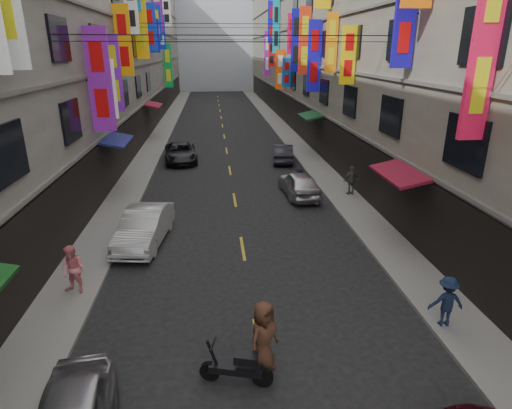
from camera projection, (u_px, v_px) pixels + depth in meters
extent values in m
cube|color=slate|center=(159.00, 137.00, 39.26)|extent=(2.00, 90.00, 0.12)
cube|color=slate|center=(288.00, 135.00, 40.39)|extent=(2.00, 90.00, 0.12)
cube|color=gray|center=(77.00, 26.00, 35.47)|extent=(10.00, 90.00, 19.00)
cube|color=black|center=(147.00, 121.00, 38.67)|extent=(0.12, 85.50, 3.00)
cube|color=#66635E|center=(145.00, 102.00, 38.10)|extent=(0.16, 90.00, 0.14)
cube|color=#66635E|center=(142.00, 65.00, 37.01)|extent=(0.16, 90.00, 0.14)
cube|color=#66635E|center=(139.00, 25.00, 35.91)|extent=(0.16, 90.00, 0.14)
cube|color=gray|center=(357.00, 27.00, 37.75)|extent=(10.00, 90.00, 19.00)
cube|color=black|center=(298.00, 119.00, 39.99)|extent=(0.12, 85.50, 3.00)
cube|color=#66635E|center=(299.00, 101.00, 39.41)|extent=(0.16, 90.00, 0.14)
cube|color=#66635E|center=(300.00, 64.00, 38.32)|extent=(0.16, 90.00, 0.14)
cube|color=#66635E|center=(301.00, 26.00, 37.23)|extent=(0.16, 90.00, 0.14)
cube|color=#B5BDCA|center=(215.00, 31.00, 82.86)|extent=(18.00, 8.00, 22.00)
cube|color=red|center=(486.00, 40.00, 11.75)|extent=(0.76, 0.18, 5.52)
cylinder|color=black|center=(488.00, 40.00, 11.76)|extent=(0.86, 0.08, 0.08)
cube|color=#180D9F|center=(406.00, 13.00, 16.39)|extent=(0.83, 0.18, 4.02)
cylinder|color=black|center=(407.00, 13.00, 16.40)|extent=(0.93, 0.08, 0.08)
cube|color=#731A90|center=(100.00, 80.00, 20.45)|extent=(1.09, 0.18, 4.85)
cylinder|color=black|center=(99.00, 80.00, 20.44)|extent=(1.19, 0.08, 0.08)
cube|color=white|center=(108.00, 89.00, 22.40)|extent=(0.86, 0.18, 3.03)
cylinder|color=black|center=(107.00, 89.00, 22.40)|extent=(0.96, 0.08, 0.08)
cube|color=yellow|center=(348.00, 55.00, 23.42)|extent=(0.82, 0.18, 3.08)
cylinder|color=black|center=(349.00, 55.00, 23.43)|extent=(0.92, 0.08, 0.08)
cube|color=#671C9B|center=(114.00, 74.00, 24.19)|extent=(0.80, 0.18, 4.23)
cylinder|color=black|center=(113.00, 74.00, 24.19)|extent=(0.90, 0.08, 0.08)
cube|color=orange|center=(332.00, 43.00, 26.73)|extent=(0.71, 0.18, 3.56)
cylinder|color=black|center=(332.00, 43.00, 26.74)|extent=(0.81, 0.08, 0.08)
cube|color=orange|center=(123.00, 41.00, 26.70)|extent=(0.97, 0.18, 4.23)
cylinder|color=black|center=(123.00, 41.00, 26.69)|extent=(1.07, 0.08, 0.08)
cube|color=#1910C5|center=(314.00, 57.00, 30.88)|extent=(0.95, 0.18, 4.96)
cylinder|color=black|center=(315.00, 57.00, 30.88)|extent=(1.05, 0.08, 0.08)
cube|color=silver|center=(131.00, 5.00, 29.87)|extent=(0.89, 0.18, 3.81)
cylinder|color=black|center=(130.00, 5.00, 29.86)|extent=(0.99, 0.08, 0.08)
cube|color=red|center=(305.00, 41.00, 33.87)|extent=(0.91, 0.18, 5.06)
cylinder|color=black|center=(305.00, 41.00, 33.87)|extent=(1.01, 0.08, 0.08)
cube|color=#F0A60D|center=(140.00, 16.00, 33.48)|extent=(0.98, 0.18, 6.35)
cylinder|color=black|center=(139.00, 16.00, 33.47)|extent=(1.08, 0.08, 0.08)
cube|color=#120EA9|center=(296.00, 41.00, 37.51)|extent=(0.82, 0.18, 5.20)
cylinder|color=black|center=(296.00, 41.00, 37.51)|extent=(0.92, 0.08, 0.08)
cube|color=#102DBF|center=(150.00, 27.00, 38.00)|extent=(1.16, 0.18, 4.01)
cylinder|color=black|center=(149.00, 27.00, 38.00)|extent=(1.26, 0.08, 0.08)
cube|color=#D0134A|center=(291.00, 34.00, 39.67)|extent=(0.75, 0.18, 3.56)
cylinder|color=black|center=(292.00, 34.00, 39.67)|extent=(0.85, 0.08, 0.08)
cube|color=#0C4995|center=(287.00, 73.00, 42.47)|extent=(0.88, 0.18, 2.77)
cylinder|color=black|center=(287.00, 73.00, 42.47)|extent=(0.98, 0.08, 0.08)
cube|color=#100FB8|center=(154.00, 36.00, 41.67)|extent=(0.97, 0.18, 3.09)
cylinder|color=black|center=(154.00, 36.00, 41.66)|extent=(1.07, 0.08, 0.08)
cube|color=#0F2CB0|center=(156.00, 23.00, 43.58)|extent=(0.99, 0.18, 3.37)
cylinder|color=black|center=(156.00, 23.00, 43.58)|extent=(1.09, 0.08, 0.08)
cube|color=#D94B0C|center=(280.00, 70.00, 46.08)|extent=(0.96, 0.18, 4.09)
cylinder|color=black|center=(281.00, 70.00, 46.09)|extent=(1.06, 0.08, 0.08)
cube|color=#7D198E|center=(157.00, 6.00, 44.13)|extent=(1.10, 0.18, 4.90)
cylinder|color=black|center=(156.00, 6.00, 44.13)|extent=(1.20, 0.08, 0.08)
cube|color=#0E93AF|center=(276.00, 27.00, 48.50)|extent=(0.76, 0.18, 5.68)
cylinder|color=black|center=(277.00, 27.00, 48.50)|extent=(0.86, 0.08, 0.08)
cube|color=#0F20B8|center=(162.00, 32.00, 49.48)|extent=(0.76, 0.18, 3.73)
cylinder|color=black|center=(161.00, 32.00, 49.48)|extent=(0.86, 0.08, 0.08)
cube|color=#1211C7|center=(272.00, 22.00, 50.22)|extent=(1.06, 0.18, 4.61)
cylinder|color=black|center=(273.00, 22.00, 50.23)|extent=(1.16, 0.08, 0.08)
cube|color=red|center=(272.00, 54.00, 52.68)|extent=(0.79, 0.18, 3.07)
cylinder|color=black|center=(272.00, 54.00, 52.69)|extent=(0.89, 0.08, 0.08)
cube|color=#0C8534|center=(168.00, 66.00, 54.02)|extent=(0.99, 0.18, 5.30)
cylinder|color=black|center=(168.00, 66.00, 54.02)|extent=(1.09, 0.08, 0.08)
cube|color=white|center=(167.00, 12.00, 54.13)|extent=(1.07, 0.18, 3.33)
cylinder|color=black|center=(166.00, 12.00, 54.13)|extent=(1.17, 0.08, 0.08)
cube|color=#841B97|center=(267.00, 54.00, 56.87)|extent=(0.77, 0.18, 5.70)
cylinder|color=black|center=(268.00, 54.00, 56.88)|extent=(0.87, 0.08, 0.08)
cube|color=maroon|center=(400.00, 173.00, 16.97)|extent=(1.39, 3.20, 0.41)
cube|color=navy|center=(116.00, 140.00, 23.26)|extent=(1.39, 3.20, 0.41)
cube|color=#134925|center=(311.00, 115.00, 31.94)|extent=(1.39, 3.20, 0.41)
cube|color=maroon|center=(153.00, 105.00, 38.23)|extent=(1.39, 3.20, 0.41)
cylinder|color=black|center=(234.00, 35.00, 18.34)|extent=(14.00, 0.04, 0.04)
cylinder|color=black|center=(224.00, 24.00, 31.03)|extent=(14.00, 0.04, 0.04)
cylinder|color=black|center=(220.00, 40.00, 44.40)|extent=(14.00, 0.04, 0.04)
cube|color=gold|center=(258.00, 343.00, 11.78)|extent=(0.12, 2.20, 0.01)
cube|color=gold|center=(243.00, 248.00, 17.40)|extent=(0.12, 2.20, 0.01)
cube|color=gold|center=(235.00, 200.00, 23.01)|extent=(0.12, 2.20, 0.01)
cube|color=gold|center=(230.00, 170.00, 28.62)|extent=(0.12, 2.20, 0.01)
cube|color=gold|center=(227.00, 151.00, 34.23)|extent=(0.12, 2.20, 0.01)
cube|color=gold|center=(224.00, 136.00, 39.84)|extent=(0.12, 2.20, 0.01)
cube|color=gold|center=(222.00, 126.00, 45.46)|extent=(0.12, 2.20, 0.01)
cube|color=gold|center=(221.00, 117.00, 51.07)|extent=(0.12, 2.20, 0.01)
cube|color=gold|center=(220.00, 111.00, 56.68)|extent=(0.12, 2.20, 0.01)
cube|color=gold|center=(219.00, 105.00, 62.29)|extent=(0.12, 2.20, 0.01)
cube|color=gold|center=(218.00, 101.00, 67.90)|extent=(0.12, 2.20, 0.01)
cube|color=gold|center=(218.00, 97.00, 73.51)|extent=(0.12, 2.20, 0.01)
cylinder|color=black|center=(210.00, 371.00, 10.39)|extent=(0.51, 0.24, 0.50)
cylinder|color=black|center=(263.00, 377.00, 10.20)|extent=(0.51, 0.24, 0.50)
cube|color=black|center=(236.00, 369.00, 10.24)|extent=(1.33, 0.62, 0.18)
cube|color=black|center=(246.00, 358.00, 10.09)|extent=(0.61, 0.45, 0.22)
cylinder|color=black|center=(213.00, 356.00, 10.22)|extent=(0.36, 0.17, 0.88)
cylinder|color=black|center=(213.00, 344.00, 10.10)|extent=(0.19, 0.50, 0.06)
cylinder|color=black|center=(298.00, 183.00, 24.98)|extent=(0.28, 0.51, 0.50)
cylinder|color=black|center=(301.00, 177.00, 26.16)|extent=(0.28, 0.51, 0.50)
cube|color=black|center=(300.00, 178.00, 25.52)|extent=(0.72, 1.33, 0.18)
cube|color=black|center=(300.00, 171.00, 25.63)|extent=(0.49, 0.63, 0.22)
cylinder|color=black|center=(298.00, 176.00, 24.91)|extent=(0.19, 0.36, 0.88)
cylinder|color=black|center=(299.00, 170.00, 24.80)|extent=(0.49, 0.22, 0.06)
imported|color=silver|center=(144.00, 227.00, 17.62)|extent=(2.15, 4.61, 1.46)
imported|color=black|center=(181.00, 153.00, 30.67)|extent=(2.64, 4.91, 1.31)
imported|color=silver|center=(299.00, 184.00, 23.41)|extent=(1.94, 4.21, 1.40)
imported|color=#292931|center=(283.00, 153.00, 30.66)|extent=(1.86, 4.01, 1.27)
imported|color=pink|center=(73.00, 270.00, 13.76)|extent=(0.94, 0.79, 1.64)
imported|color=#151F39|center=(447.00, 301.00, 12.13)|extent=(1.03, 0.59, 1.53)
imported|color=#575759|center=(352.00, 180.00, 23.25)|extent=(1.06, 0.75, 1.63)
imported|color=#4B2C1E|center=(263.00, 337.00, 10.50)|extent=(1.11, 1.12, 1.92)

